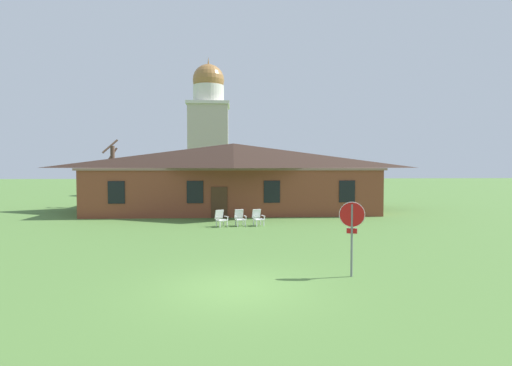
{
  "coord_description": "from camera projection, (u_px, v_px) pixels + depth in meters",
  "views": [
    {
      "loc": [
        -0.13,
        -11.33,
        3.5
      ],
      "look_at": [
        1.12,
        9.3,
        2.62
      ],
      "focal_mm": 28.15,
      "sensor_mm": 36.0,
      "label": 1
    }
  ],
  "objects": [
    {
      "name": "stop_sign",
      "position": [
        352.0,
        224.0,
        12.62
      ],
      "size": [
        0.77,
        0.27,
        2.38
      ],
      "color": "slate",
      "rests_on": "ground"
    },
    {
      "name": "lawn_chair_by_porch",
      "position": [
        221.0,
        218.0,
        23.17
      ],
      "size": [
        0.83,
        0.86,
        0.96
      ],
      "color": "silver",
      "rests_on": "ground"
    },
    {
      "name": "bare_tree_beside_building",
      "position": [
        113.0,
        173.0,
        34.19
      ],
      "size": [
        1.51,
        1.21,
        5.83
      ],
      "color": "brown",
      "rests_on": "ground"
    },
    {
      "name": "dome_tower",
      "position": [
        209.0,
        133.0,
        49.9
      ],
      "size": [
        5.18,
        5.18,
        16.97
      ],
      "color": "#BCB29E",
      "rests_on": "ground"
    },
    {
      "name": "ground_plane",
      "position": [
        237.0,
        288.0,
        11.46
      ],
      "size": [
        200.0,
        200.0,
        0.0
      ],
      "primitive_type": "plane",
      "color": "#517A38"
    },
    {
      "name": "lawn_chair_left_end",
      "position": [
        258.0,
        217.0,
        23.52
      ],
      "size": [
        0.78,
        0.82,
        0.96
      ],
      "color": "white",
      "rests_on": "ground"
    },
    {
      "name": "brick_building",
      "position": [
        233.0,
        176.0,
        31.96
      ],
      "size": [
        21.52,
        10.4,
        5.3
      ],
      "color": "brown",
      "rests_on": "ground"
    },
    {
      "name": "lawn_chair_near_door",
      "position": [
        240.0,
        217.0,
        23.43
      ],
      "size": [
        0.74,
        0.79,
        0.96
      ],
      "color": "silver",
      "rests_on": "ground"
    }
  ]
}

